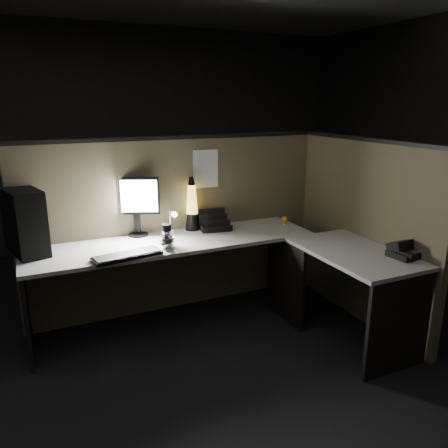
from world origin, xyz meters
name	(u,v)px	position (x,y,z in m)	size (l,w,h in m)	color
floor	(222,355)	(0.00, 0.00, 0.00)	(6.00, 6.00, 0.00)	black
room_shell	(222,132)	(0.00, 0.00, 1.62)	(6.00, 6.00, 6.00)	silver
partition_back	(178,226)	(0.00, 0.93, 0.75)	(2.66, 0.06, 1.50)	brown
partition_right	(362,232)	(1.33, 0.10, 0.75)	(0.06, 1.66, 1.50)	brown
desk	(230,266)	(0.18, 0.25, 0.58)	(2.60, 1.60, 0.73)	#BBB9B0
pc_tower	(24,221)	(-1.22, 0.78, 0.97)	(0.20, 0.45, 0.48)	black
monitor	(136,201)	(-0.37, 0.87, 1.02)	(0.36, 0.18, 0.49)	black
keyboard	(127,256)	(-0.58, 0.37, 0.74)	(0.49, 0.16, 0.02)	black
mouse	(140,253)	(-0.48, 0.38, 0.75)	(0.09, 0.06, 0.03)	black
clip_lamp	(172,221)	(-0.12, 0.73, 0.86)	(0.04, 0.17, 0.22)	white
organizer	(214,224)	(0.27, 0.77, 0.77)	(0.29, 0.26, 0.19)	black
lava_lamp	(192,208)	(0.09, 0.83, 0.92)	(0.12, 0.12, 0.46)	black
travel_mug	(167,235)	(-0.23, 0.52, 0.81)	(0.07, 0.07, 0.17)	black
steel_mug	(167,243)	(-0.25, 0.44, 0.77)	(0.11, 0.11, 0.09)	silver
figurine	(285,219)	(0.92, 0.65, 0.77)	(0.05, 0.05, 0.05)	yellow
pinned_paper	(206,169)	(0.25, 0.90, 1.24)	(0.23, 0.00, 0.33)	white
desk_phone	(404,250)	(1.24, -0.44, 0.78)	(0.23, 0.23, 0.13)	black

